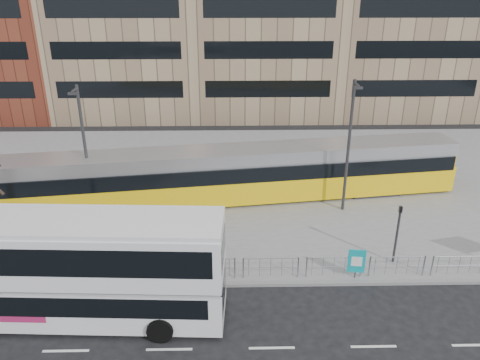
{
  "coord_description": "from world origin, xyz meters",
  "views": [
    {
      "loc": [
        0.48,
        -18.11,
        13.27
      ],
      "look_at": [
        0.95,
        6.0,
        2.84
      ],
      "focal_mm": 35.0,
      "sensor_mm": 36.0,
      "label": 1
    }
  ],
  "objects_px": {
    "pedestrian": "(76,233)",
    "double_decker_bus": "(79,266)",
    "lamp_post_west": "(84,145)",
    "ad_panel": "(356,262)",
    "traffic_light_west": "(144,231)",
    "tram": "(232,174)",
    "lamp_post_east": "(349,142)",
    "traffic_light_east": "(398,227)"
  },
  "relations": [
    {
      "from": "pedestrian",
      "to": "double_decker_bus",
      "type": "bearing_deg",
      "value": -148.74
    },
    {
      "from": "double_decker_bus",
      "to": "lamp_post_west",
      "type": "relative_size",
      "value": 1.53
    },
    {
      "from": "ad_panel",
      "to": "traffic_light_west",
      "type": "relative_size",
      "value": 0.49
    },
    {
      "from": "lamp_post_west",
      "to": "tram",
      "type": "bearing_deg",
      "value": 9.59
    },
    {
      "from": "lamp_post_east",
      "to": "double_decker_bus",
      "type": "bearing_deg",
      "value": -143.94
    },
    {
      "from": "double_decker_bus",
      "to": "traffic_light_west",
      "type": "xyz_separation_m",
      "value": [
        2.0,
        3.53,
        -0.41
      ]
    },
    {
      "from": "double_decker_bus",
      "to": "lamp_post_west",
      "type": "height_order",
      "value": "lamp_post_west"
    },
    {
      "from": "ad_panel",
      "to": "traffic_light_east",
      "type": "relative_size",
      "value": 0.49
    },
    {
      "from": "pedestrian",
      "to": "ad_panel",
      "type": "bearing_deg",
      "value": -90.16
    },
    {
      "from": "double_decker_bus",
      "to": "traffic_light_east",
      "type": "bearing_deg",
      "value": 17.26
    },
    {
      "from": "lamp_post_east",
      "to": "lamp_post_west",
      "type": "bearing_deg",
      "value": 179.31
    },
    {
      "from": "tram",
      "to": "lamp_post_east",
      "type": "xyz_separation_m",
      "value": [
        6.81,
        -1.63,
        2.66
      ]
    },
    {
      "from": "tram",
      "to": "traffic_light_west",
      "type": "height_order",
      "value": "tram"
    },
    {
      "from": "tram",
      "to": "traffic_light_east",
      "type": "relative_size",
      "value": 9.42
    },
    {
      "from": "tram",
      "to": "ad_panel",
      "type": "height_order",
      "value": "tram"
    },
    {
      "from": "double_decker_bus",
      "to": "traffic_light_west",
      "type": "relative_size",
      "value": 3.83
    },
    {
      "from": "double_decker_bus",
      "to": "tram",
      "type": "height_order",
      "value": "double_decker_bus"
    },
    {
      "from": "double_decker_bus",
      "to": "lamp_post_east",
      "type": "xyz_separation_m",
      "value": [
        13.05,
        9.5,
        1.99
      ]
    },
    {
      "from": "traffic_light_east",
      "to": "lamp_post_west",
      "type": "height_order",
      "value": "lamp_post_west"
    },
    {
      "from": "lamp_post_east",
      "to": "traffic_light_east",
      "type": "bearing_deg",
      "value": -77.75
    },
    {
      "from": "lamp_post_east",
      "to": "ad_panel",
      "type": "bearing_deg",
      "value": -98.02
    },
    {
      "from": "double_decker_bus",
      "to": "pedestrian",
      "type": "bearing_deg",
      "value": 112.69
    },
    {
      "from": "pedestrian",
      "to": "lamp_post_west",
      "type": "relative_size",
      "value": 0.24
    },
    {
      "from": "double_decker_bus",
      "to": "tram",
      "type": "distance_m",
      "value": 12.78
    },
    {
      "from": "tram",
      "to": "pedestrian",
      "type": "bearing_deg",
      "value": -151.95
    },
    {
      "from": "double_decker_bus",
      "to": "lamp_post_west",
      "type": "xyz_separation_m",
      "value": [
        -2.3,
        9.69,
        1.85
      ]
    },
    {
      "from": "double_decker_bus",
      "to": "traffic_light_west",
      "type": "bearing_deg",
      "value": 63.21
    },
    {
      "from": "lamp_post_west",
      "to": "traffic_light_west",
      "type": "bearing_deg",
      "value": -55.06
    },
    {
      "from": "ad_panel",
      "to": "tram",
      "type": "bearing_deg",
      "value": 130.47
    },
    {
      "from": "pedestrian",
      "to": "lamp_post_east",
      "type": "height_order",
      "value": "lamp_post_east"
    },
    {
      "from": "ad_panel",
      "to": "pedestrian",
      "type": "distance_m",
      "value": 14.23
    },
    {
      "from": "ad_panel",
      "to": "pedestrian",
      "type": "relative_size",
      "value": 0.8
    },
    {
      "from": "ad_panel",
      "to": "traffic_light_west",
      "type": "distance_m",
      "value": 10.18
    },
    {
      "from": "ad_panel",
      "to": "traffic_light_west",
      "type": "height_order",
      "value": "traffic_light_west"
    },
    {
      "from": "pedestrian",
      "to": "traffic_light_west",
      "type": "relative_size",
      "value": 0.61
    },
    {
      "from": "traffic_light_east",
      "to": "pedestrian",
      "type": "bearing_deg",
      "value": 177.06
    },
    {
      "from": "traffic_light_west",
      "to": "traffic_light_east",
      "type": "relative_size",
      "value": 1.0
    },
    {
      "from": "lamp_post_west",
      "to": "lamp_post_east",
      "type": "relative_size",
      "value": 0.96
    },
    {
      "from": "traffic_light_east",
      "to": "lamp_post_west",
      "type": "relative_size",
      "value": 0.4
    },
    {
      "from": "double_decker_bus",
      "to": "lamp_post_east",
      "type": "height_order",
      "value": "lamp_post_east"
    },
    {
      "from": "lamp_post_west",
      "to": "lamp_post_east",
      "type": "height_order",
      "value": "lamp_post_east"
    },
    {
      "from": "traffic_light_east",
      "to": "lamp_post_east",
      "type": "height_order",
      "value": "lamp_post_east"
    }
  ]
}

